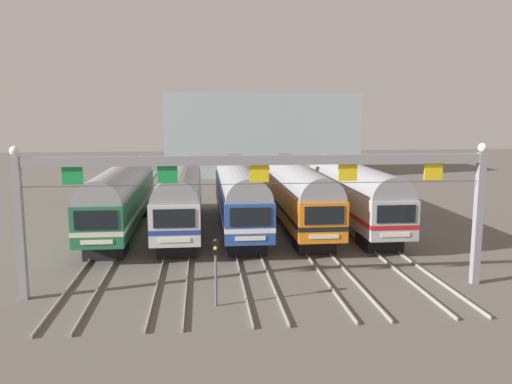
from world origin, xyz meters
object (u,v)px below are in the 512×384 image
object	(u,v)px
commuter_train_stainless	(352,191)
commuter_train_silver	(181,194)
commuter_train_blue	(239,193)
yard_signal_mast	(216,260)
commuter_train_orange	(296,192)
commuter_train_green	(121,194)
catenary_gantry	(259,182)

from	to	relation	value
commuter_train_stainless	commuter_train_silver	bearing A→B (deg)	180.00
commuter_train_blue	yard_signal_mast	distance (m)	15.41
commuter_train_orange	commuter_train_green	bearing A→B (deg)	180.00
catenary_gantry	commuter_train_green	bearing A→B (deg)	121.78
commuter_train_green	commuter_train_stainless	world-z (taller)	commuter_train_green
commuter_train_silver	yard_signal_mast	world-z (taller)	commuter_train_silver
commuter_train_silver	yard_signal_mast	xyz separation A→B (m)	(2.09, -15.26, -0.60)
commuter_train_stainless	yard_signal_mast	bearing A→B (deg)	-124.42
commuter_train_silver	catenary_gantry	size ratio (longest dim) A/B	0.82
yard_signal_mast	commuter_train_silver	bearing A→B (deg)	97.80
commuter_train_green	commuter_train_orange	bearing A→B (deg)	0.00
commuter_train_orange	catenary_gantry	size ratio (longest dim) A/B	0.82
commuter_train_silver	commuter_train_blue	size ratio (longest dim) A/B	1.00
yard_signal_mast	commuter_train_stainless	bearing A→B (deg)	55.58
catenary_gantry	yard_signal_mast	world-z (taller)	catenary_gantry
commuter_train_blue	commuter_train_orange	distance (m)	4.18
commuter_train_blue	commuter_train_stainless	distance (m)	8.36
catenary_gantry	commuter_train_blue	bearing A→B (deg)	90.00
commuter_train_blue	commuter_train_stainless	bearing A→B (deg)	-0.03
commuter_train_blue	commuter_train_stainless	xyz separation A→B (m)	(8.36, -0.00, -0.00)
commuter_train_stainless	commuter_train_blue	bearing A→B (deg)	179.97
commuter_train_orange	commuter_train_stainless	world-z (taller)	commuter_train_orange
commuter_train_orange	commuter_train_stainless	bearing A→B (deg)	-0.06
commuter_train_silver	yard_signal_mast	distance (m)	15.41
commuter_train_orange	catenary_gantry	xyz separation A→B (m)	(-4.18, -13.50, 2.57)
commuter_train_blue	yard_signal_mast	xyz separation A→B (m)	(-2.09, -15.26, -0.60)
commuter_train_orange	commuter_train_stainless	distance (m)	4.18
commuter_train_green	commuter_train_silver	bearing A→B (deg)	-0.06
commuter_train_stainless	catenary_gantry	distance (m)	16.08
commuter_train_green	yard_signal_mast	bearing A→B (deg)	-67.66
yard_signal_mast	commuter_train_orange	bearing A→B (deg)	67.66
commuter_train_green	commuter_train_orange	size ratio (longest dim) A/B	1.00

